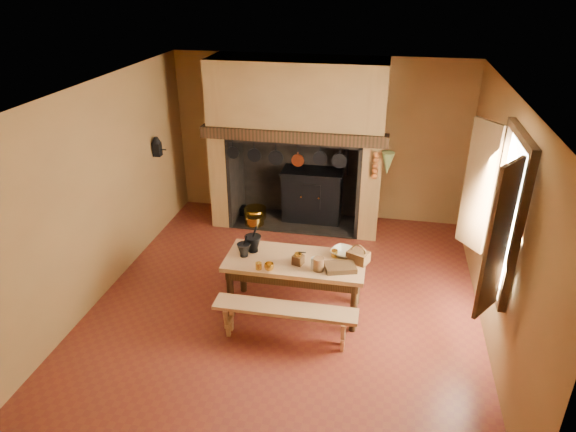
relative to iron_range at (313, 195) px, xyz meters
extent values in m
plane|color=maroon|center=(0.04, -2.45, -0.48)|extent=(5.50, 5.50, 0.00)
plane|color=silver|center=(0.04, -2.45, 2.32)|extent=(5.50, 5.50, 0.00)
cube|color=olive|center=(0.04, 0.30, 0.92)|extent=(5.00, 0.02, 2.80)
cube|color=olive|center=(-2.46, -2.45, 0.92)|extent=(0.02, 5.50, 2.80)
cube|color=olive|center=(2.54, -2.45, 0.92)|extent=(0.02, 5.50, 2.80)
cube|color=olive|center=(0.04, -5.20, 0.92)|extent=(5.00, 0.02, 2.80)
cube|color=olive|center=(-1.51, -0.15, 0.92)|extent=(0.30, 0.90, 2.80)
cube|color=olive|center=(0.99, -0.15, 0.92)|extent=(0.30, 0.90, 2.80)
cube|color=olive|center=(-0.26, -0.15, 1.72)|extent=(2.20, 0.90, 1.20)
cube|color=black|center=(-0.26, -0.55, 1.21)|extent=(2.95, 0.22, 0.18)
cube|color=black|center=(-0.26, 0.27, 0.32)|extent=(2.20, 0.06, 1.60)
cube|color=black|center=(-0.26, -0.15, -0.47)|extent=(2.20, 0.90, 0.02)
cube|color=black|center=(-0.01, 0.00, -0.03)|extent=(1.00, 0.50, 0.90)
cube|color=black|center=(-0.01, -0.02, 0.44)|extent=(1.04, 0.54, 0.04)
cube|color=black|center=(-0.01, -0.26, 0.07)|extent=(0.35, 0.02, 0.45)
cylinder|color=black|center=(0.54, 0.00, 0.77)|extent=(0.10, 0.10, 0.70)
cylinder|color=gold|center=(-0.16, -0.28, 0.07)|extent=(0.03, 0.03, 0.03)
cylinder|color=gold|center=(0.14, -0.28, 0.07)|extent=(0.03, 0.03, 0.03)
cylinder|color=gold|center=(-1.01, -0.15, -0.38)|extent=(0.40, 0.40, 0.20)
cylinder|color=gold|center=(-0.96, -0.40, -0.39)|extent=(0.34, 0.34, 0.18)
cube|color=black|center=(-1.21, -0.05, -0.40)|extent=(0.18, 0.18, 0.16)
cone|color=#5D6B32|center=(1.22, -0.66, 0.90)|extent=(0.20, 0.20, 0.35)
cube|color=white|center=(2.52, -2.85, 1.22)|extent=(0.02, 1.00, 1.60)
cube|color=#372311|center=(2.49, -2.85, 2.06)|extent=(0.08, 1.16, 0.08)
cube|color=#372311|center=(2.49, -2.85, 0.38)|extent=(0.08, 1.16, 0.08)
cube|color=#372311|center=(2.29, -3.53, 1.22)|extent=(0.29, 0.39, 1.60)
cube|color=#372311|center=(2.29, -2.17, 1.22)|extent=(0.29, 0.39, 1.60)
cube|color=black|center=(-2.38, -0.90, 0.97)|extent=(0.12, 0.12, 0.22)
cone|color=black|center=(-2.38, -0.90, 1.12)|extent=(0.16, 0.16, 0.10)
cylinder|color=black|center=(-2.29, -0.90, 0.97)|extent=(0.12, 0.02, 0.02)
cube|color=#AF7850|center=(0.18, -2.68, 0.24)|extent=(1.75, 0.78, 0.06)
cube|color=#372311|center=(0.18, -2.68, 0.15)|extent=(1.63, 0.66, 0.14)
cylinder|color=#372311|center=(-0.60, -2.97, -0.14)|extent=(0.09, 0.09, 0.70)
cylinder|color=#372311|center=(0.95, -2.97, -0.14)|extent=(0.09, 0.09, 0.70)
cylinder|color=#372311|center=(-0.60, -2.39, -0.14)|extent=(0.09, 0.09, 0.70)
cylinder|color=#372311|center=(0.95, -2.39, -0.14)|extent=(0.09, 0.09, 0.70)
cube|color=#AF7850|center=(0.18, -3.32, -0.03)|extent=(1.70, 0.30, 0.04)
cube|color=#AF7850|center=(0.18, -2.03, -0.06)|extent=(1.59, 0.28, 0.04)
cylinder|color=black|center=(-0.39, -2.58, 0.29)|extent=(0.13, 0.13, 0.04)
cone|color=black|center=(-0.39, -2.58, 0.40)|extent=(0.21, 0.21, 0.18)
cylinder|color=black|center=(-0.36, -2.58, 0.55)|extent=(0.09, 0.04, 0.17)
cylinder|color=black|center=(-0.47, -2.72, 0.29)|extent=(0.10, 0.10, 0.03)
cone|color=black|center=(-0.47, -2.72, 0.37)|extent=(0.17, 0.17, 0.14)
cylinder|color=black|center=(-0.45, -2.72, 0.50)|extent=(0.07, 0.04, 0.14)
cube|color=#372311|center=(0.23, -2.78, 0.33)|extent=(0.15, 0.15, 0.12)
cylinder|color=gold|center=(0.23, -2.78, 0.41)|extent=(0.09, 0.09, 0.03)
cylinder|color=black|center=(0.28, -2.78, 0.44)|extent=(0.10, 0.05, 0.03)
cylinder|color=gold|center=(-0.21, -2.99, 0.32)|extent=(0.09, 0.09, 0.09)
cylinder|color=gold|center=(0.65, -2.51, 0.32)|extent=(0.10, 0.10, 0.09)
imported|color=beige|center=(0.76, -2.46, 0.31)|extent=(0.41, 0.41, 0.08)
cylinder|color=#4F331D|center=(0.50, -2.87, 0.35)|extent=(0.16, 0.16, 0.16)
cylinder|color=beige|center=(0.44, -2.85, 0.35)|extent=(0.10, 0.10, 0.15)
cube|color=#523218|center=(0.95, -2.59, 0.34)|extent=(0.31, 0.27, 0.14)
torus|color=#523218|center=(0.95, -2.59, 0.41)|extent=(0.19, 0.10, 0.20)
cube|color=#372311|center=(0.76, -2.81, 0.30)|extent=(0.42, 0.36, 0.06)
imported|color=gold|center=(-0.08, -2.99, 0.32)|extent=(0.15, 0.15, 0.09)
camera|label=1|loc=(1.16, -8.12, 3.56)|focal=32.00mm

